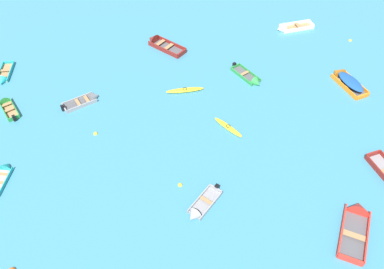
{
  "coord_description": "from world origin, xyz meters",
  "views": [
    {
      "loc": [
        -4.62,
        0.18,
        21.62
      ],
      "look_at": [
        0.0,
        19.48,
        0.15
      ],
      "focal_mm": 36.41,
      "sensor_mm": 36.0,
      "label": 1
    }
  ],
  "objects": [
    {
      "name": "rowboat_green_near_left",
      "position": [
        6.56,
        24.6,
        0.14
      ],
      "size": [
        2.18,
        3.41,
        0.96
      ],
      "color": "#4C4C51",
      "rests_on": "ground_plane"
    },
    {
      "name": "mooring_buoy_outer_edge",
      "position": [
        -1.83,
        15.26,
        0.0
      ],
      "size": [
        0.31,
        0.31,
        0.31
      ],
      "primitive_type": "sphere",
      "color": "yellow",
      "rests_on": "ground_plane"
    },
    {
      "name": "mooring_buoy_near_foreground",
      "position": [
        -7.07,
        21.38,
        0.0
      ],
      "size": [
        0.32,
        0.32,
        0.32
      ],
      "primitive_type": "sphere",
      "color": "yellow",
      "rests_on": "ground_plane"
    },
    {
      "name": "mooring_buoy_between_boats_right",
      "position": [
        17.94,
        28.15,
        0.0
      ],
      "size": [
        0.3,
        0.3,
        0.3
      ],
      "primitive_type": "sphere",
      "color": "yellow",
      "rests_on": "ground_plane"
    },
    {
      "name": "rowboat_turquoise_cluster_outer",
      "position": [
        -13.48,
        19.07,
        0.13
      ],
      "size": [
        1.81,
        2.95,
        0.91
      ],
      "color": "beige",
      "rests_on": "ground_plane"
    },
    {
      "name": "rowboat_red_far_left",
      "position": [
        8.37,
        10.14,
        0.19
      ],
      "size": [
        3.65,
        4.27,
        1.41
      ],
      "color": "#4C4C51",
      "rests_on": "ground_plane"
    },
    {
      "name": "rowboat_grey_center",
      "position": [
        -7.39,
        25.29,
        0.16
      ],
      "size": [
        3.21,
        1.96,
        0.99
      ],
      "color": "#4C4C51",
      "rests_on": "ground_plane"
    },
    {
      "name": "rowboat_orange_near_camera",
      "position": [
        14.31,
        22.59,
        0.3
      ],
      "size": [
        1.96,
        3.98,
        1.26
      ],
      "color": "#4C4C51",
      "rests_on": "ground_plane"
    },
    {
      "name": "rowboat_maroon_back_row_center",
      "position": [
        -0.34,
        31.84,
        0.2
      ],
      "size": [
        3.57,
        4.01,
        1.23
      ],
      "color": "#4C4C51",
      "rests_on": "ground_plane"
    },
    {
      "name": "rowboat_white_outer_right",
      "position": [
        12.74,
        31.4,
        0.18
      ],
      "size": [
        3.87,
        1.36,
        1.09
      ],
      "color": "#99754C",
      "rests_on": "ground_plane"
    },
    {
      "name": "rowboat_turquoise_midfield_right",
      "position": [
        -14.42,
        29.84,
        0.14
      ],
      "size": [
        1.39,
        3.22,
        0.9
      ],
      "color": "#99754C",
      "rests_on": "ground_plane"
    },
    {
      "name": "rowboat_green_far_back",
      "position": [
        -13.82,
        26.13,
        0.16
      ],
      "size": [
        1.87,
        3.06,
        0.83
      ],
      "color": "#99754C",
      "rests_on": "ground_plane"
    },
    {
      "name": "rowboat_grey_far_right",
      "position": [
        -1.12,
        13.01,
        0.14
      ],
      "size": [
        2.85,
        2.61,
        0.93
      ],
      "color": "gray",
      "rests_on": "ground_plane"
    },
    {
      "name": "kayak_yellow_near_right",
      "position": [
        2.88,
        19.6,
        0.13
      ],
      "size": [
        1.8,
        2.65,
        0.27
      ],
      "color": "yellow",
      "rests_on": "ground_plane"
    },
    {
      "name": "kayak_yellow_distant_center",
      "position": [
        0.61,
        24.58,
        0.15
      ],
      "size": [
        3.22,
        0.76,
        0.3
      ],
      "color": "yellow",
      "rests_on": "ground_plane"
    }
  ]
}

